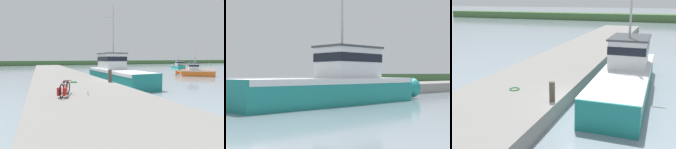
{
  "view_description": "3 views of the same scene",
  "coord_description": "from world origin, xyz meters",
  "views": [
    {
      "loc": [
        -6.67,
        -13.46,
        2.76
      ],
      "look_at": [
        -1.08,
        -0.19,
        1.44
      ],
      "focal_mm": 28.0,
      "sensor_mm": 36.0,
      "label": 1
    },
    {
      "loc": [
        15.95,
        -8.76,
        1.75
      ],
      "look_at": [
        0.12,
        6.19,
        1.73
      ],
      "focal_mm": 55.0,
      "sensor_mm": 36.0,
      "label": 2
    },
    {
      "loc": [
        3.57,
        -12.85,
        5.86
      ],
      "look_at": [
        -1.61,
        1.4,
        1.7
      ],
      "focal_mm": 45.0,
      "sensor_mm": 36.0,
      "label": 3
    }
  ],
  "objects": [
    {
      "name": "boat_green_anchored",
      "position": [
        16.12,
        6.72,
        0.77
      ],
      "size": [
        5.18,
        4.73,
        3.79
      ],
      "rotation": [
        0.0,
        0.0,
        0.86
      ],
      "color": "orange",
      "rests_on": "ground_plane"
    },
    {
      "name": "water_bottle_on_curb",
      "position": [
        -4.35,
        -4.71,
        0.97
      ],
      "size": [
        0.07,
        0.07,
        0.19
      ],
      "primitive_type": "cylinder",
      "color": "silver",
      "rests_on": "dock_pier"
    },
    {
      "name": "ground_plane",
      "position": [
        0.0,
        0.0,
        0.0
      ],
      "size": [
        320.0,
        320.0,
        0.0
      ],
      "primitive_type": "plane",
      "color": "#84939E"
    },
    {
      "name": "far_shoreline",
      "position": [
        30.0,
        62.27,
        0.92
      ],
      "size": [
        180.0,
        5.0,
        1.84
      ],
      "primitive_type": "cube",
      "color": "#426638",
      "rests_on": "ground_plane"
    },
    {
      "name": "fishing_boat_main",
      "position": [
        1.4,
        5.04,
        1.23
      ],
      "size": [
        3.0,
        14.27,
        8.74
      ],
      "rotation": [
        0.0,
        0.0,
        0.01
      ],
      "color": "teal",
      "rests_on": "ground_plane"
    },
    {
      "name": "boat_blue_far",
      "position": [
        28.64,
        23.58,
        0.81
      ],
      "size": [
        4.64,
        7.69,
        3.9
      ],
      "rotation": [
        0.0,
        0.0,
        2.69
      ],
      "color": "teal",
      "rests_on": "ground_plane"
    },
    {
      "name": "bicycle_touring",
      "position": [
        -5.54,
        -4.6,
        1.22
      ],
      "size": [
        0.85,
        1.59,
        0.75
      ],
      "rotation": [
        0.0,
        0.0,
        -0.43
      ],
      "color": "black",
      "rests_on": "dock_pier"
    },
    {
      "name": "hose_coil",
      "position": [
        -4.17,
        0.29,
        0.9
      ],
      "size": [
        0.58,
        0.58,
        0.05
      ],
      "primitive_type": "torus",
      "color": "#197A2D",
      "rests_on": "dock_pier"
    },
    {
      "name": "dock_pier",
      "position": [
        -4.22,
        0.0,
        0.44
      ],
      "size": [
        6.11,
        80.0,
        0.87
      ],
      "primitive_type": "cube",
      "color": "gray",
      "rests_on": "ground_plane"
    },
    {
      "name": "mooring_post",
      "position": [
        -1.48,
        -0.7,
        1.38
      ],
      "size": [
        0.29,
        0.29,
        1.01
      ],
      "primitive_type": "cylinder",
      "color": "#51473D",
      "rests_on": "dock_pier"
    }
  ]
}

